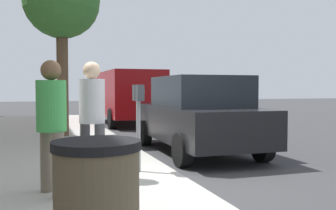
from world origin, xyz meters
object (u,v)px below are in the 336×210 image
(parking_meter, at_px, (138,109))
(parked_van_far, at_px, (127,94))
(pedestrian_bystander, at_px, (51,117))
(parked_sedan_near, at_px, (197,115))
(pedestrian_at_meter, at_px, (92,110))
(street_tree, at_px, (62,3))

(parking_meter, relative_size, parked_van_far, 0.27)
(parking_meter, distance_m, pedestrian_bystander, 1.67)
(parked_sedan_near, bearing_deg, pedestrian_bystander, 132.78)
(parking_meter, height_order, pedestrian_at_meter, pedestrian_at_meter)
(pedestrian_at_meter, bearing_deg, parked_van_far, 47.47)
(pedestrian_bystander, xyz_separation_m, parked_sedan_near, (3.06, -3.31, -0.25))
(parking_meter, distance_m, street_tree, 5.92)
(pedestrian_at_meter, relative_size, pedestrian_bystander, 1.03)
(parked_van_far, xyz_separation_m, street_tree, (-4.41, 2.83, 2.65))
(pedestrian_bystander, height_order, parked_sedan_near, pedestrian_bystander)
(pedestrian_at_meter, bearing_deg, street_tree, 64.22)
(pedestrian_bystander, bearing_deg, street_tree, 64.03)
(parking_meter, height_order, pedestrian_bystander, pedestrian_bystander)
(parked_van_far, height_order, street_tree, street_tree)
(pedestrian_at_meter, relative_size, parked_van_far, 0.34)
(pedestrian_at_meter, distance_m, street_tree, 6.04)
(street_tree, bearing_deg, pedestrian_at_meter, -178.70)
(parked_van_far, relative_size, street_tree, 1.06)
(parked_van_far, bearing_deg, street_tree, 147.32)
(parked_sedan_near, xyz_separation_m, parked_van_far, (7.48, -0.00, 0.36))
(pedestrian_bystander, distance_m, street_tree, 6.73)
(parked_sedan_near, bearing_deg, street_tree, 42.74)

